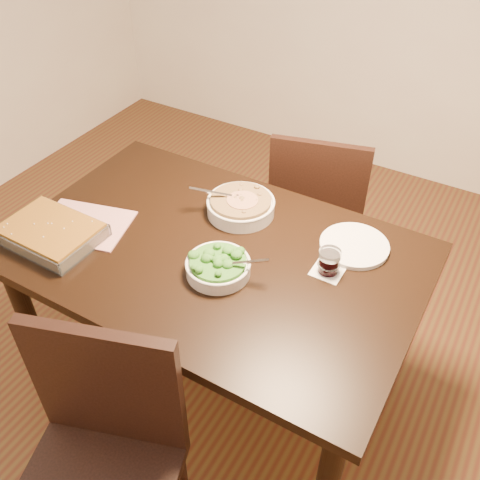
# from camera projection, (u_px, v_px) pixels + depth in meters

# --- Properties ---
(ground) EXTENTS (4.00, 4.00, 0.00)m
(ground) POSITION_uv_depth(u_px,v_px,m) (219.00, 380.00, 2.31)
(ground) COLOR #4E2316
(ground) RESTS_ON ground
(table) EXTENTS (1.40, 0.90, 0.75)m
(table) POSITION_uv_depth(u_px,v_px,m) (214.00, 271.00, 1.89)
(table) COLOR black
(table) RESTS_ON ground
(magazine_a) EXTENTS (0.37, 0.31, 0.01)m
(magazine_a) POSITION_uv_depth(u_px,v_px,m) (84.00, 224.00, 1.93)
(magazine_a) COLOR #B13243
(magazine_a) RESTS_ON table
(coaster) EXTENTS (0.10, 0.10, 0.00)m
(coaster) POSITION_uv_depth(u_px,v_px,m) (328.00, 271.00, 1.75)
(coaster) COLOR white
(coaster) RESTS_ON table
(stew_bowl) EXTENTS (0.26, 0.25, 0.10)m
(stew_bowl) POSITION_uv_depth(u_px,v_px,m) (241.00, 205.00, 1.97)
(stew_bowl) COLOR silver
(stew_bowl) RESTS_ON table
(broccoli_bowl) EXTENTS (0.24, 0.21, 0.08)m
(broccoli_bowl) POSITION_uv_depth(u_px,v_px,m) (218.00, 266.00, 1.72)
(broccoli_bowl) COLOR silver
(broccoli_bowl) RESTS_ON table
(baking_dish) EXTENTS (0.34, 0.25, 0.06)m
(baking_dish) POSITION_uv_depth(u_px,v_px,m) (51.00, 233.00, 1.85)
(baking_dish) COLOR silver
(baking_dish) RESTS_ON table
(wine_tumbler) EXTENTS (0.07, 0.07, 0.08)m
(wine_tumbler) POSITION_uv_depth(u_px,v_px,m) (329.00, 261.00, 1.72)
(wine_tumbler) COLOR black
(wine_tumbler) RESTS_ON coaster
(dinner_plate) EXTENTS (0.24, 0.24, 0.02)m
(dinner_plate) POSITION_uv_depth(u_px,v_px,m) (354.00, 246.00, 1.83)
(dinner_plate) COLOR white
(dinner_plate) RESTS_ON table
(chair_near) EXTENTS (0.55, 0.55, 0.93)m
(chair_near) POSITION_uv_depth(u_px,v_px,m) (101.00, 457.00, 1.50)
(chair_near) COLOR black
(chair_near) RESTS_ON ground
(chair_far) EXTENTS (0.51, 0.51, 0.88)m
(chair_far) POSITION_uv_depth(u_px,v_px,m) (317.00, 206.00, 2.45)
(chair_far) COLOR black
(chair_far) RESTS_ON ground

